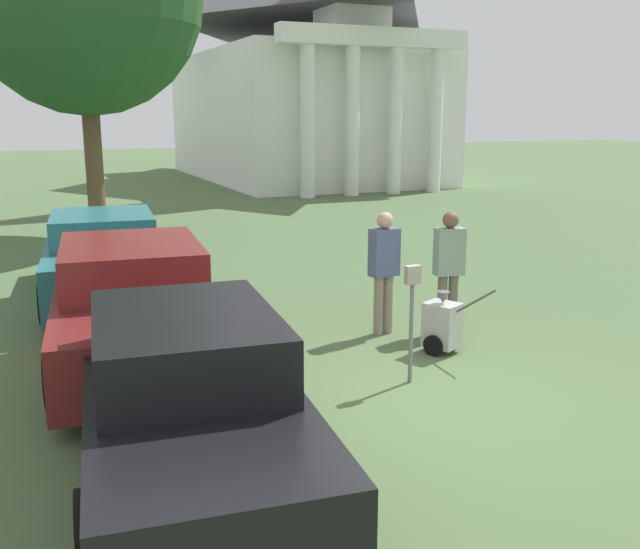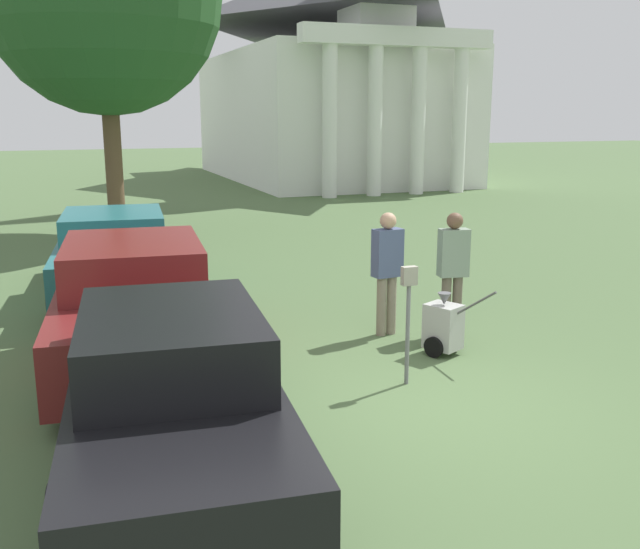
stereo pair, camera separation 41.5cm
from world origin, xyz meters
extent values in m
plane|color=#4C663D|center=(0.00, 0.00, 0.00)|extent=(120.00, 120.00, 0.00)
cube|color=black|center=(-2.78, -0.23, 0.54)|extent=(2.21, 5.23, 0.72)
cube|color=black|center=(-2.80, -0.43, 1.18)|extent=(1.73, 2.27, 0.57)
cylinder|color=black|center=(-3.49, 1.42, 0.32)|extent=(0.24, 0.66, 0.64)
cylinder|color=black|center=(-1.78, 1.27, 0.32)|extent=(0.24, 0.66, 0.64)
cylinder|color=black|center=(-3.78, -1.72, 0.32)|extent=(0.24, 0.66, 0.64)
cylinder|color=black|center=(-2.06, -1.88, 0.32)|extent=(0.24, 0.66, 0.64)
cube|color=maroon|center=(-2.78, 2.97, 0.59)|extent=(2.40, 5.42, 0.78)
cube|color=maroon|center=(-2.80, 2.76, 1.27)|extent=(1.89, 2.36, 0.57)
cylinder|color=black|center=(-3.57, 4.68, 0.36)|extent=(0.24, 0.74, 0.72)
cylinder|color=black|center=(-1.69, 4.51, 0.36)|extent=(0.24, 0.74, 0.72)
cylinder|color=black|center=(-3.87, 1.43, 0.36)|extent=(0.24, 0.74, 0.72)
cylinder|color=black|center=(-1.98, 1.26, 0.36)|extent=(0.24, 0.74, 0.72)
cube|color=#23666B|center=(-2.78, 6.27, 0.60)|extent=(2.30, 5.00, 0.82)
cube|color=#23666B|center=(-2.79, 6.08, 1.26)|extent=(1.82, 2.18, 0.49)
cylinder|color=black|center=(-3.55, 7.85, 0.35)|extent=(0.24, 0.71, 0.70)
cylinder|color=black|center=(-1.73, 7.69, 0.35)|extent=(0.24, 0.71, 0.70)
cylinder|color=black|center=(-3.82, 4.86, 0.35)|extent=(0.24, 0.71, 0.70)
cylinder|color=black|center=(-2.00, 4.69, 0.35)|extent=(0.24, 0.71, 0.70)
cylinder|color=slate|center=(0.10, 0.63, 0.61)|extent=(0.05, 0.05, 1.21)
cube|color=gray|center=(0.10, 0.63, 1.32)|extent=(0.18, 0.09, 0.22)
cylinder|color=gray|center=(0.79, 2.50, 0.43)|extent=(0.14, 0.14, 0.87)
cylinder|color=gray|center=(0.62, 2.48, 0.43)|extent=(0.14, 0.14, 0.87)
cube|color=#4C597F|center=(0.71, 2.49, 1.21)|extent=(0.44, 0.27, 0.69)
sphere|color=tan|center=(0.71, 2.49, 1.67)|extent=(0.24, 0.24, 0.24)
cylinder|color=#665B4C|center=(1.69, 2.18, 0.43)|extent=(0.14, 0.14, 0.87)
cylinder|color=#665B4C|center=(1.53, 2.20, 0.43)|extent=(0.14, 0.14, 0.87)
cube|color=gray|center=(1.61, 2.19, 1.21)|extent=(0.45, 0.28, 0.69)
sphere|color=brown|center=(1.61, 2.19, 1.67)|extent=(0.23, 0.23, 0.23)
cube|color=#B2B2AD|center=(1.05, 1.44, 0.38)|extent=(0.52, 0.55, 0.60)
cone|color=#59595B|center=(1.05, 1.44, 0.76)|extent=(0.18, 0.18, 0.16)
cylinder|color=#4C4C4C|center=(1.26, 1.02, 0.78)|extent=(0.29, 0.54, 0.43)
cylinder|color=black|center=(0.86, 1.35, 0.14)|extent=(0.17, 0.27, 0.28)
cylinder|color=black|center=(1.24, 1.53, 0.14)|extent=(0.17, 0.27, 0.28)
cube|color=white|center=(8.83, 26.96, 2.95)|extent=(9.23, 15.02, 5.91)
cylinder|color=white|center=(6.06, 18.84, 2.81)|extent=(0.56, 0.56, 5.61)
cylinder|color=white|center=(7.91, 18.84, 2.81)|extent=(0.56, 0.56, 5.61)
cylinder|color=white|center=(9.76, 18.84, 2.81)|extent=(0.56, 0.56, 5.61)
cylinder|color=white|center=(11.60, 18.84, 2.81)|extent=(0.56, 0.56, 5.61)
cube|color=white|center=(8.83, 18.84, 5.96)|extent=(7.85, 0.70, 0.70)
cylinder|color=brown|center=(-2.24, 12.70, 1.75)|extent=(0.44, 0.44, 3.50)
camera|label=1|loc=(-4.01, -6.38, 3.16)|focal=40.00mm
camera|label=2|loc=(-3.62, -6.53, 3.16)|focal=40.00mm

